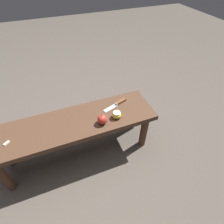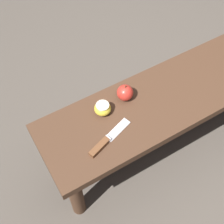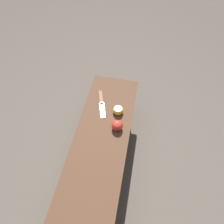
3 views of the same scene
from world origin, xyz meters
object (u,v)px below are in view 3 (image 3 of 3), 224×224
Objects in this scene: apple_whole at (117,125)px; wooden_bench at (98,157)px; apple_cut at (118,110)px; knife at (101,100)px.

wooden_bench is at bearing -23.52° from apple_whole.
apple_whole is 1.13× the size of apple_cut.
wooden_bench is at bearing -8.84° from knife.
apple_whole reaches higher than wooden_bench.
apple_whole is (0.18, 0.14, 0.03)m from knife.
apple_whole is 0.12m from apple_cut.
wooden_bench is 17.50× the size of apple_cut.
apple_cut is at bearing 44.44° from knife.
apple_whole reaches higher than knife.
wooden_bench is 0.23m from apple_whole.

